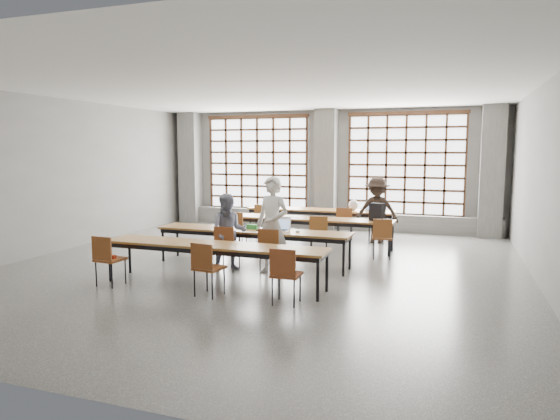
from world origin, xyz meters
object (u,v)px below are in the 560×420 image
(chair_mid_centre, at_px, (319,231))
(student_back, at_px, (377,210))
(chair_near_right, at_px, (285,270))
(red_pouch, at_px, (110,257))
(chair_mid_left, at_px, (236,226))
(chair_back_right, at_px, (376,222))
(chair_front_left, at_px, (226,244))
(desk_row_b, at_px, (309,221))
(chair_near_mid, at_px, (206,264))
(student_male, at_px, (272,225))
(laptop_front, at_px, (281,227))
(desk_row_c, at_px, (253,233))
(desk_row_a, at_px, (320,212))
(backpack, at_px, (377,212))
(student_female, at_px, (229,232))
(plastic_bag, at_px, (353,205))
(chair_front_right, at_px, (270,247))
(mouse, at_px, (298,231))
(laptop_back, at_px, (371,208))
(chair_near_left, at_px, (107,255))
(chair_back_mid, at_px, (344,221))
(chair_back_left, at_px, (263,217))
(desk_row_d, at_px, (213,248))
(chair_mid_right, at_px, (382,234))
(green_box, at_px, (252,227))
(phone, at_px, (259,230))

(chair_mid_centre, distance_m, student_back, 2.14)
(chair_near_right, distance_m, red_pouch, 3.20)
(chair_mid_left, distance_m, chair_near_right, 4.46)
(chair_mid_centre, bearing_deg, student_back, 61.79)
(chair_back_right, bearing_deg, chair_mid_centre, -120.28)
(chair_front_left, bearing_deg, desk_row_b, 72.14)
(chair_near_mid, bearing_deg, student_male, 75.45)
(chair_mid_centre, height_order, laptop_front, laptop_front)
(desk_row_b, relative_size, desk_row_c, 1.00)
(chair_front_left, bearing_deg, desk_row_a, 81.19)
(chair_mid_left, distance_m, backpack, 3.29)
(student_female, height_order, plastic_bag, student_female)
(chair_mid_centre, relative_size, chair_front_right, 1.00)
(desk_row_c, distance_m, chair_back_right, 3.77)
(desk_row_b, bearing_deg, desk_row_a, 95.89)
(desk_row_c, distance_m, chair_front_left, 0.71)
(chair_back_right, height_order, student_back, student_back)
(chair_back_right, relative_size, mouse, 8.98)
(laptop_back, bearing_deg, laptop_front, -107.49)
(chair_near_left, xyz_separation_m, laptop_back, (3.51, 6.20, 0.25))
(red_pouch, bearing_deg, backpack, 47.73)
(chair_back_mid, bearing_deg, chair_back_left, -179.99)
(desk_row_d, distance_m, chair_near_right, 1.63)
(desk_row_d, xyz_separation_m, backpack, (2.22, 3.77, 0.27))
(chair_mid_right, relative_size, green_box, 3.52)
(red_pouch, bearing_deg, chair_back_left, 82.18)
(chair_back_left, xyz_separation_m, student_male, (1.61, -3.68, 0.38))
(student_back, distance_m, green_box, 3.82)
(desk_row_b, bearing_deg, chair_mid_left, -158.44)
(chair_mid_centre, relative_size, chair_front_left, 1.00)
(chair_back_mid, bearing_deg, plastic_bag, 82.34)
(chair_near_mid, distance_m, plastic_bag, 6.26)
(chair_back_mid, relative_size, chair_mid_right, 1.00)
(desk_row_a, bearing_deg, green_box, -96.77)
(desk_row_d, xyz_separation_m, plastic_bag, (1.34, 5.51, 0.21))
(student_female, bearing_deg, student_back, 38.77)
(desk_row_b, xyz_separation_m, student_back, (1.42, 1.24, 0.16))
(desk_row_a, relative_size, backpack, 10.00)
(chair_front_left, bearing_deg, backpack, 48.05)
(red_pouch, bearing_deg, chair_near_right, -1.42)
(student_female, bearing_deg, chair_mid_centre, 36.20)
(chair_mid_left, height_order, laptop_back, laptop_back)
(chair_front_left, bearing_deg, chair_front_right, -0.00)
(student_female, height_order, phone, student_female)
(chair_near_right, bearing_deg, plastic_bag, 91.48)
(chair_back_mid, bearing_deg, chair_near_right, -87.38)
(chair_back_right, bearing_deg, backpack, -81.17)
(chair_back_left, xyz_separation_m, student_female, (0.71, -3.68, 0.21))
(chair_mid_left, relative_size, plastic_bag, 3.08)
(desk_row_b, height_order, chair_back_right, chair_back_right)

